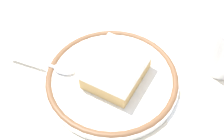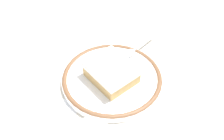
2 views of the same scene
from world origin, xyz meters
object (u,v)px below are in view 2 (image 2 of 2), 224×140
plate (112,78)px  napkin (48,120)px  spoon (133,50)px  cake_slice (111,72)px

plate → napkin: (-0.05, 0.16, -0.01)m
spoon → napkin: (-0.10, 0.24, -0.02)m
plate → spoon: size_ratio=1.83×
plate → cake_slice: cake_slice is taller
plate → spoon: 0.10m
napkin → spoon: bearing=-67.0°
spoon → plate: bearing=123.9°
spoon → napkin: 0.26m
cake_slice → napkin: cake_slice is taller
cake_slice → napkin: bearing=105.3°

